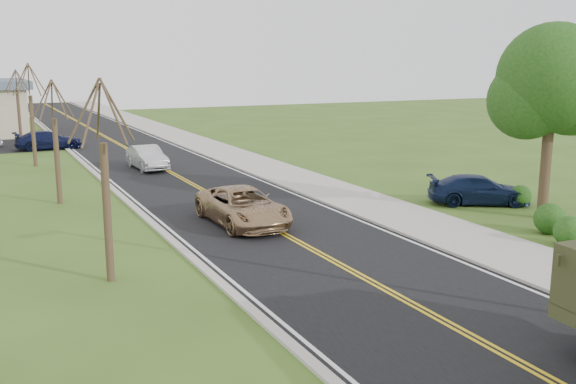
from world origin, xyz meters
TOP-DOWN VIEW (x-y plane):
  - ground at (0.00, 0.00)m, footprint 160.00×160.00m
  - road at (0.00, 40.00)m, footprint 8.00×120.00m
  - curb_right at (4.15, 40.00)m, footprint 0.30×120.00m
  - sidewalk_right at (5.90, 40.00)m, footprint 3.20×120.00m
  - curb_left at (-4.15, 40.00)m, footprint 0.30×120.00m
  - leafy_tree at (11.00, 10.01)m, footprint 4.83×4.50m
  - bare_tree_a at (-7.00, 10.00)m, footprint 1.93×2.26m
  - bare_tree_b at (-7.00, 22.00)m, footprint 1.83×2.14m
  - bare_tree_c at (-7.00, 34.00)m, footprint 2.04×2.39m
  - bare_tree_d at (-7.00, 46.00)m, footprint 1.88×2.20m
  - suv_champagne at (-0.81, 14.56)m, footprint 2.59×5.42m
  - sedan_silver at (-0.93, 29.77)m, footprint 1.76×4.41m
  - pickup_navy at (10.46, 13.25)m, footprint 4.98×3.87m
  - lot_car_navy at (-5.35, 42.00)m, footprint 4.95×2.23m

SIDE VIEW (x-z plane):
  - ground at x=0.00m, z-range 0.00..0.00m
  - road at x=0.00m, z-range 0.00..0.01m
  - sidewalk_right at x=5.90m, z-range 0.00..0.10m
  - curb_left at x=-4.15m, z-range 0.00..0.10m
  - curb_right at x=4.15m, z-range 0.00..0.12m
  - pickup_navy at x=10.46m, z-range 0.00..1.35m
  - lot_car_navy at x=-5.35m, z-range 0.00..1.41m
  - sedan_silver at x=-0.93m, z-range 0.00..1.43m
  - suv_champagne at x=-0.81m, z-range 0.00..1.49m
  - bare_tree_b at x=-7.00m, z-range -0.39..5.34m
  - bare_tree_d at x=-7.00m, z-range -0.40..5.50m
  - bare_tree_a at x=-7.00m, z-range -0.41..5.66m
  - bare_tree_c at x=-7.00m, z-range -0.44..5.99m
  - leafy_tree at x=11.00m, z-range 1.44..9.54m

